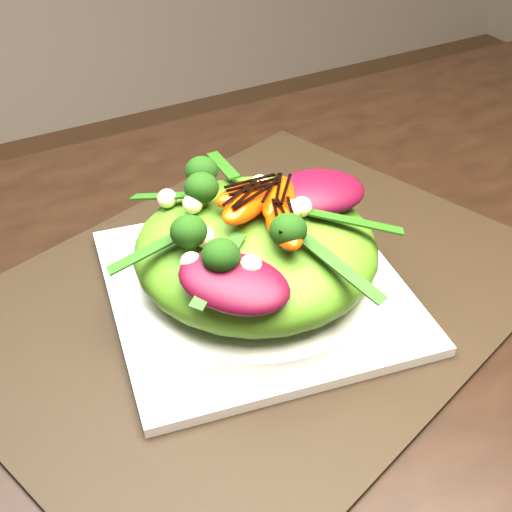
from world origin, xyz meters
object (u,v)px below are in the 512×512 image
placemat (256,294)px  orange_segment (222,200)px  plate_base (256,288)px  lettuce_mound (256,248)px  salad_bowl (256,277)px

placemat → orange_segment: size_ratio=7.77×
plate_base → lettuce_mound: (0.00, -0.00, 0.04)m
lettuce_mound → orange_segment: bearing=130.8°
lettuce_mound → plate_base: bearing=90.0°
salad_bowl → lettuce_mound: (0.00, -0.00, 0.03)m
salad_bowl → orange_segment: (-0.02, 0.02, 0.07)m
placemat → orange_segment: (-0.02, 0.02, 0.09)m
plate_base → orange_segment: orange_segment is taller
salad_bowl → lettuce_mound: bearing=-90.0°
salad_bowl → lettuce_mound: 0.03m
lettuce_mound → salad_bowl: bearing=90.0°
plate_base → orange_segment: size_ratio=3.90×
plate_base → lettuce_mound: size_ratio=1.21×
placemat → plate_base: plate_base is taller
placemat → orange_segment: 0.10m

